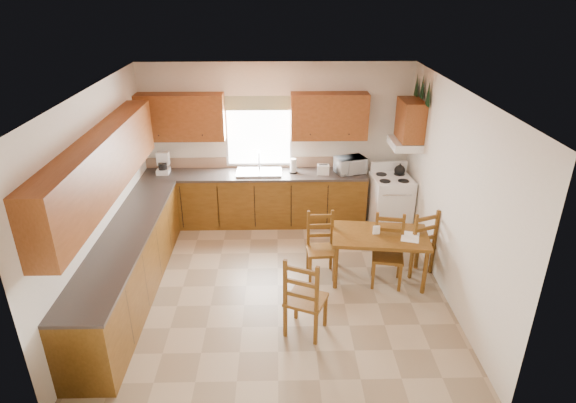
{
  "coord_description": "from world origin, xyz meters",
  "views": [
    {
      "loc": [
        0.02,
        -5.6,
        3.86
      ],
      "look_at": [
        0.15,
        0.3,
        1.15
      ],
      "focal_mm": 30.0,
      "sensor_mm": 36.0,
      "label": 1
    }
  ],
  "objects_px": {
    "stove": "(390,205)",
    "chair_near_left": "(306,295)",
    "chair_far_right": "(388,252)",
    "microwave": "(350,165)",
    "chair_near_right": "(416,240)",
    "dining_table": "(378,256)",
    "chair_far_left": "(321,246)"
  },
  "relations": [
    {
      "from": "chair_near_right",
      "to": "chair_far_left",
      "type": "distance_m",
      "value": 1.38
    },
    {
      "from": "stove",
      "to": "chair_far_right",
      "type": "distance_m",
      "value": 1.64
    },
    {
      "from": "stove",
      "to": "chair_far_right",
      "type": "height_order",
      "value": "chair_far_right"
    },
    {
      "from": "microwave",
      "to": "chair_near_right",
      "type": "height_order",
      "value": "microwave"
    },
    {
      "from": "dining_table",
      "to": "chair_near_left",
      "type": "relative_size",
      "value": 1.25
    },
    {
      "from": "chair_far_left",
      "to": "stove",
      "type": "bearing_deg",
      "value": 44.84
    },
    {
      "from": "dining_table",
      "to": "chair_near_right",
      "type": "bearing_deg",
      "value": 26.34
    },
    {
      "from": "chair_near_right",
      "to": "chair_near_left",
      "type": "bearing_deg",
      "value": 17.32
    },
    {
      "from": "chair_near_right",
      "to": "chair_far_right",
      "type": "bearing_deg",
      "value": 14.06
    },
    {
      "from": "dining_table",
      "to": "chair_far_left",
      "type": "relative_size",
      "value": 1.38
    },
    {
      "from": "chair_far_left",
      "to": "dining_table",
      "type": "bearing_deg",
      "value": -8.31
    },
    {
      "from": "stove",
      "to": "chair_near_right",
      "type": "distance_m",
      "value": 1.26
    },
    {
      "from": "chair_near_left",
      "to": "chair_near_right",
      "type": "relative_size",
      "value": 1.05
    },
    {
      "from": "chair_far_right",
      "to": "dining_table",
      "type": "bearing_deg",
      "value": 135.38
    },
    {
      "from": "stove",
      "to": "chair_far_right",
      "type": "relative_size",
      "value": 0.93
    },
    {
      "from": "microwave",
      "to": "chair_far_right",
      "type": "xyz_separation_m",
      "value": [
        0.28,
        -1.91,
        -0.56
      ]
    },
    {
      "from": "microwave",
      "to": "chair_near_left",
      "type": "height_order",
      "value": "microwave"
    },
    {
      "from": "chair_far_left",
      "to": "chair_near_right",
      "type": "bearing_deg",
      "value": 2.48
    },
    {
      "from": "chair_far_right",
      "to": "chair_near_right",
      "type": "bearing_deg",
      "value": 46.32
    },
    {
      "from": "microwave",
      "to": "chair_far_right",
      "type": "distance_m",
      "value": 2.01
    },
    {
      "from": "stove",
      "to": "microwave",
      "type": "relative_size",
      "value": 2.07
    },
    {
      "from": "stove",
      "to": "dining_table",
      "type": "xyz_separation_m",
      "value": [
        -0.46,
        -1.46,
        -0.11
      ]
    },
    {
      "from": "microwave",
      "to": "chair_far_right",
      "type": "height_order",
      "value": "microwave"
    },
    {
      "from": "chair_far_left",
      "to": "chair_far_right",
      "type": "bearing_deg",
      "value": -16.31
    },
    {
      "from": "stove",
      "to": "chair_near_left",
      "type": "distance_m",
      "value": 3.01
    },
    {
      "from": "microwave",
      "to": "dining_table",
      "type": "height_order",
      "value": "microwave"
    },
    {
      "from": "stove",
      "to": "chair_near_left",
      "type": "xyz_separation_m",
      "value": [
        -1.55,
        -2.58,
        0.06
      ]
    },
    {
      "from": "chair_near_left",
      "to": "chair_near_right",
      "type": "distance_m",
      "value": 2.12
    },
    {
      "from": "stove",
      "to": "chair_far_left",
      "type": "xyz_separation_m",
      "value": [
        -1.26,
        -1.38,
        0.01
      ]
    },
    {
      "from": "stove",
      "to": "microwave",
      "type": "height_order",
      "value": "microwave"
    },
    {
      "from": "microwave",
      "to": "dining_table",
      "type": "relative_size",
      "value": 0.34
    },
    {
      "from": "chair_near_right",
      "to": "chair_far_left",
      "type": "height_order",
      "value": "chair_near_right"
    }
  ]
}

